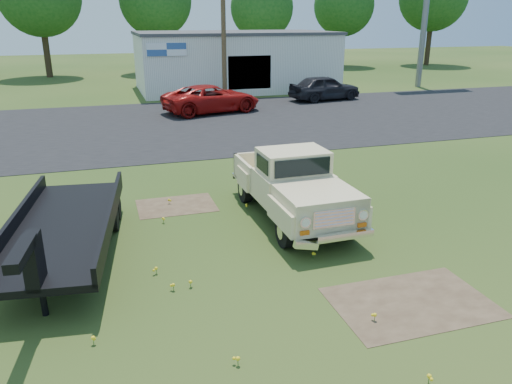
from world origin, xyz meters
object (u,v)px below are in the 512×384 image
flatbed_trailer (64,221)px  red_pickup (212,99)px  dark_sedan (325,88)px  vintage_pickup_truck (292,185)px

flatbed_trailer → red_pickup: bearing=74.3°
flatbed_trailer → dark_sedan: size_ratio=1.35×
vintage_pickup_truck → red_pickup: size_ratio=0.95×
flatbed_trailer → red_pickup: flatbed_trailer is taller
red_pickup → dark_sedan: bearing=-88.6°
vintage_pickup_truck → dark_sedan: 20.55m
dark_sedan → vintage_pickup_truck: bearing=144.8°
flatbed_trailer → red_pickup: size_ratio=1.14×
red_pickup → dark_sedan: dark_sedan is taller
red_pickup → dark_sedan: (7.96, 2.15, 0.03)m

